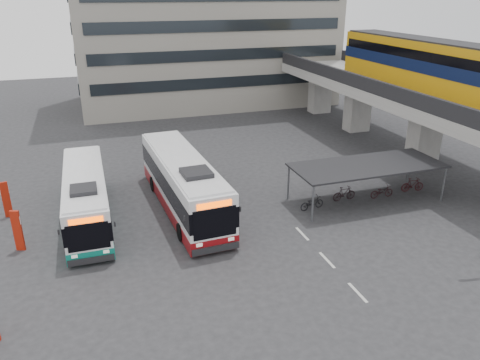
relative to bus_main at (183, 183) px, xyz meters
name	(u,v)px	position (x,y,z in m)	size (l,w,h in m)	color
ground	(262,241)	(3.26, -5.57, -1.73)	(120.00, 120.00, 0.00)	#28282B
viaduct	(413,81)	(20.26, 4.78, 4.50)	(8.00, 32.00, 9.68)	gray
bike_shelter	(366,177)	(11.72, -2.57, -0.10)	(10.00, 4.00, 2.54)	#595B60
road_markings	(327,260)	(5.76, -8.57, -1.73)	(0.15, 7.60, 0.01)	beige
bus_main	(183,183)	(0.00, 0.00, 0.00)	(3.40, 12.76, 3.74)	white
bus_teal	(86,197)	(-5.94, 0.25, -0.21)	(2.50, 11.12, 3.28)	white
pedestrian	(207,230)	(0.23, -5.01, -0.81)	(0.68, 0.44, 1.85)	black
sign_totem_mid	(17,230)	(-9.57, -2.35, -0.51)	(0.50, 0.30, 2.36)	#AA1C0A
sign_totem_north	(6,199)	(-10.65, 2.29, -0.54)	(0.50, 0.25, 2.31)	#AA1C0A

